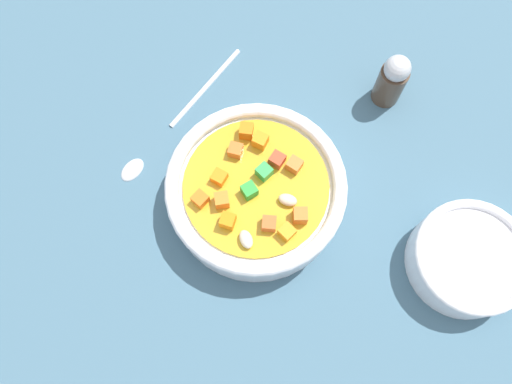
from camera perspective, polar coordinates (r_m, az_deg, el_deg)
The scene contains 5 objects.
ground_plane at distance 61.32cm, azimuth 0.00°, elevation -1.10°, with size 140.00×140.00×2.00cm, color #42667A.
soup_bowl_main at distance 57.48cm, azimuth 0.00°, elevation 0.13°, with size 20.37×20.37×6.50cm.
spoon at distance 64.36cm, azimuth -10.12°, elevation 6.95°, with size 16.83×17.71×1.00cm.
side_bowl_small at distance 60.73cm, azimuth 22.86°, elevation -7.01°, with size 12.80×12.80×4.68cm.
pepper_shaker at distance 64.87cm, azimuth 15.15°, elevation 12.17°, with size 3.53×3.53×7.98cm.
Camera 1 is at (18.56, -3.22, 57.35)cm, focal length 35.34 mm.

